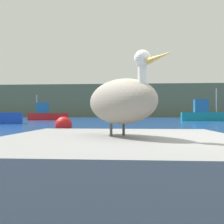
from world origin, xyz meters
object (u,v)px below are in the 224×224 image
at_px(fishing_boat_teal, 202,113).
at_px(mooring_buoy, 64,125).
at_px(fishing_boat_red, 47,114).
at_px(pelican, 121,101).

xyz_separation_m(fishing_boat_teal, mooring_buoy, (-12.83, -21.95, -0.59)).
xyz_separation_m(fishing_boat_red, fishing_boat_teal, (21.81, -2.08, 0.15)).
relative_size(fishing_boat_red, fishing_boat_teal, 1.04).
height_order(fishing_boat_teal, mooring_buoy, fishing_boat_teal).
height_order(fishing_boat_red, fishing_boat_teal, fishing_boat_teal).
relative_size(fishing_boat_teal, mooring_buoy, 7.25).
height_order(pelican, mooring_buoy, pelican).
xyz_separation_m(pelican, fishing_boat_teal, (9.86, 30.51, -0.09)).
bearing_deg(fishing_boat_red, mooring_buoy, 97.52).
bearing_deg(mooring_buoy, pelican, -70.90).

